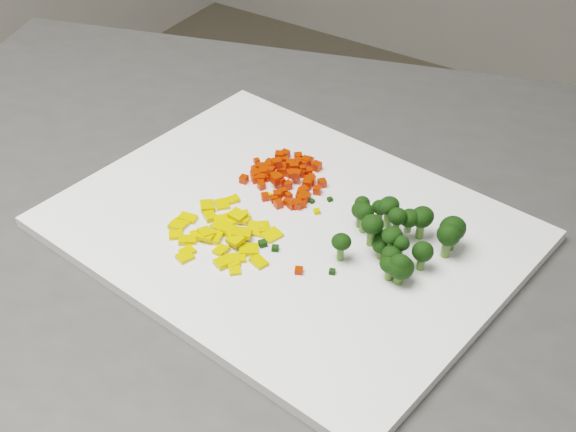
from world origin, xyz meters
The scene contains 149 objects.
cutting_board centered at (-0.33, -0.02, 0.91)m, with size 0.41×0.32×0.01m, color white.
carrot_pile centered at (-0.36, 0.03, 0.92)m, with size 0.09×0.09×0.03m, color red, non-canonical shape.
pepper_pile centered at (-0.36, -0.06, 0.92)m, with size 0.11×0.11×0.01m, color #DDAB0B, non-canonical shape.
broccoli_pile centered at (-0.23, 0.00, 0.94)m, with size 0.11×0.11×0.05m, color black, non-canonical shape.
carrot_cube_0 centered at (-0.36, 0.00, 0.91)m, with size 0.01×0.01×0.01m, color red.
carrot_cube_1 centered at (-0.39, 0.03, 0.92)m, with size 0.01×0.01×0.01m, color red.
carrot_cube_2 centered at (-0.36, 0.05, 0.92)m, with size 0.01×0.01×0.01m, color red.
carrot_cube_3 centered at (-0.34, 0.05, 0.91)m, with size 0.01×0.01×0.01m, color red.
carrot_cube_4 centered at (-0.39, 0.02, 0.91)m, with size 0.01×0.01×0.01m, color red.
carrot_cube_5 centered at (-0.37, 0.02, 0.92)m, with size 0.01×0.01×0.01m, color red.
carrot_cube_6 centered at (-0.39, 0.05, 0.91)m, with size 0.01×0.01×0.01m, color red.
carrot_cube_7 centered at (-0.33, 0.00, 0.91)m, with size 0.01×0.01×0.01m, color red.
carrot_cube_8 centered at (-0.41, 0.05, 0.91)m, with size 0.01×0.01×0.01m, color red.
carrot_cube_9 centered at (-0.33, 0.02, 0.91)m, with size 0.01×0.01×0.01m, color red.
carrot_cube_10 centered at (-0.33, 0.02, 0.91)m, with size 0.01×0.01×0.01m, color red.
carrot_cube_11 centered at (-0.38, 0.04, 0.92)m, with size 0.01×0.01×0.01m, color red.
carrot_cube_12 centered at (-0.36, 0.03, 0.92)m, with size 0.01×0.01×0.01m, color red.
carrot_cube_13 centered at (-0.38, 0.03, 0.91)m, with size 0.01×0.01×0.01m, color red.
carrot_cube_14 centered at (-0.33, 0.01, 0.92)m, with size 0.01×0.01×0.01m, color red.
carrot_cube_15 centered at (-0.35, 0.02, 0.91)m, with size 0.01×0.01×0.01m, color red.
carrot_cube_16 centered at (-0.38, 0.06, 0.91)m, with size 0.01×0.01×0.01m, color red.
carrot_cube_17 centered at (-0.34, 0.04, 0.92)m, with size 0.01×0.01×0.01m, color red.
carrot_cube_18 centered at (-0.37, 0.02, 0.92)m, with size 0.01×0.01×0.01m, color red.
carrot_cube_19 centered at (-0.35, 0.01, 0.91)m, with size 0.01×0.01×0.01m, color red.
carrot_cube_20 centered at (-0.38, 0.03, 0.91)m, with size 0.01×0.01×0.01m, color red.
carrot_cube_21 centered at (-0.37, 0.04, 0.91)m, with size 0.01×0.01×0.01m, color red.
carrot_cube_22 centered at (-0.40, 0.01, 0.91)m, with size 0.01×0.01×0.01m, color red.
carrot_cube_23 centered at (-0.39, 0.03, 0.91)m, with size 0.01×0.01×0.01m, color red.
carrot_cube_24 centered at (-0.39, 0.06, 0.92)m, with size 0.01×0.01×0.01m, color red.
carrot_cube_25 centered at (-0.35, 0.00, 0.91)m, with size 0.01×0.01×0.01m, color red.
carrot_cube_26 centered at (-0.39, 0.02, 0.92)m, with size 0.01×0.01×0.01m, color red.
carrot_cube_27 centered at (-0.35, 0.04, 0.92)m, with size 0.01×0.01×0.01m, color red.
carrot_cube_28 centered at (-0.34, 0.05, 0.91)m, with size 0.01×0.01×0.01m, color red.
carrot_cube_29 centered at (-0.37, 0.03, 0.92)m, with size 0.01×0.01×0.01m, color red.
carrot_cube_30 centered at (-0.38, 0.05, 0.91)m, with size 0.01×0.01×0.01m, color red.
carrot_cube_31 centered at (-0.36, 0.07, 0.92)m, with size 0.01×0.01×0.01m, color red.
carrot_cube_32 centered at (-0.33, 0.05, 0.91)m, with size 0.01×0.01×0.01m, color red.
carrot_cube_33 centered at (-0.35, 0.06, 0.91)m, with size 0.01×0.01×0.01m, color red.
carrot_cube_34 centered at (-0.36, 0.00, 0.91)m, with size 0.01×0.01×0.01m, color red.
carrot_cube_35 centered at (-0.33, 0.04, 0.91)m, with size 0.01×0.01×0.01m, color red.
carrot_cube_36 centered at (-0.39, 0.03, 0.91)m, with size 0.01×0.01×0.01m, color red.
carrot_cube_37 centered at (-0.36, 0.07, 0.91)m, with size 0.01×0.01×0.01m, color red.
carrot_cube_38 centered at (-0.36, 0.07, 0.91)m, with size 0.01×0.01×0.01m, color red.
carrot_cube_39 centered at (-0.35, 0.05, 0.91)m, with size 0.01×0.01×0.01m, color red.
carrot_cube_40 centered at (-0.39, 0.07, 0.92)m, with size 0.01×0.01×0.01m, color red.
carrot_cube_41 centered at (-0.36, 0.01, 0.91)m, with size 0.01×0.01×0.01m, color red.
carrot_cube_42 centered at (-0.36, 0.01, 0.91)m, with size 0.01×0.01×0.01m, color red.
carrot_cube_43 centered at (-0.39, 0.02, 0.91)m, with size 0.01×0.01×0.01m, color red.
carrot_cube_44 centered at (-0.38, 0.03, 0.91)m, with size 0.01×0.01×0.01m, color red.
carrot_cube_45 centered at (-0.39, 0.04, 0.91)m, with size 0.01×0.01×0.01m, color red.
carrot_cube_46 centered at (-0.38, 0.02, 0.91)m, with size 0.01×0.01×0.01m, color red.
carrot_cube_47 centered at (-0.36, 0.05, 0.92)m, with size 0.01×0.01×0.01m, color red.
carrot_cube_48 centered at (-0.40, 0.04, 0.91)m, with size 0.01×0.01×0.01m, color red.
carrot_cube_49 centered at (-0.36, 0.03, 0.91)m, with size 0.01×0.01×0.01m, color red.
carrot_cube_50 centered at (-0.39, 0.03, 0.91)m, with size 0.01×0.01×0.01m, color red.
carrot_cube_51 centered at (-0.40, 0.03, 0.91)m, with size 0.01×0.01×0.01m, color red.
carrot_cube_52 centered at (-0.36, 0.02, 0.92)m, with size 0.01×0.01×0.01m, color red.
carrot_cube_53 centered at (-0.34, 0.00, 0.91)m, with size 0.01×0.01×0.01m, color red.
carrot_cube_54 centered at (-0.39, 0.02, 0.91)m, with size 0.01×0.01×0.01m, color red.
carrot_cube_55 centered at (-0.37, 0.03, 0.91)m, with size 0.01×0.01×0.01m, color red.
carrot_cube_56 centered at (-0.34, 0.04, 0.91)m, with size 0.01×0.01×0.01m, color red.
carrot_cube_57 centered at (-0.34, 0.03, 0.91)m, with size 0.01×0.01×0.01m, color red.
carrot_cube_58 centered at (-0.33, 0.01, 0.91)m, with size 0.01×0.01×0.01m, color red.
carrot_cube_59 centered at (-0.37, 0.07, 0.92)m, with size 0.01×0.01×0.01m, color red.
carrot_cube_60 centered at (-0.38, 0.05, 0.91)m, with size 0.01×0.01×0.01m, color red.
carrot_cube_61 centered at (-0.40, 0.03, 0.91)m, with size 0.01×0.01×0.01m, color red.
carrot_cube_62 centered at (-0.37, 0.07, 0.91)m, with size 0.01×0.01×0.01m, color red.
carrot_cube_63 centered at (-0.35, 0.07, 0.92)m, with size 0.01×0.01×0.01m, color red.
carrot_cube_64 centered at (-0.34, 0.02, 0.91)m, with size 0.01×0.01×0.01m, color red.
carrot_cube_65 centered at (-0.37, 0.04, 0.92)m, with size 0.01×0.01×0.01m, color red.
carrot_cube_66 centered at (-0.36, 0.05, 0.92)m, with size 0.01×0.01×0.01m, color red.
carrot_cube_67 centered at (-0.38, 0.01, 0.91)m, with size 0.01×0.01×0.01m, color red.
carrot_cube_68 centered at (-0.38, 0.03, 0.92)m, with size 0.01×0.01×0.01m, color red.
carrot_cube_69 centered at (-0.36, 0.04, 0.92)m, with size 0.01×0.01×0.01m, color red.
carrot_cube_70 centered at (-0.38, 0.02, 0.91)m, with size 0.01×0.01×0.01m, color red.
carrot_cube_71 centered at (-0.39, 0.04, 0.91)m, with size 0.01×0.01×0.01m, color red.
carrot_cube_72 centered at (-0.34, 0.00, 0.91)m, with size 0.01×0.01×0.01m, color red.
carrot_cube_73 centered at (-0.37, 0.06, 0.92)m, with size 0.01×0.01×0.01m, color red.
carrot_cube_74 centered at (-0.33, 0.01, 0.92)m, with size 0.01×0.01×0.01m, color red.
carrot_cube_75 centered at (-0.39, 0.06, 0.91)m, with size 0.01×0.01×0.01m, color red.
carrot_cube_76 centered at (-0.39, 0.03, 0.91)m, with size 0.01×0.01×0.01m, color red.
pepper_chunk_0 centered at (-0.40, -0.04, 0.91)m, with size 0.02×0.01×0.00m, color #DDAB0B.
pepper_chunk_1 centered at (-0.37, -0.08, 0.91)m, with size 0.02×0.01×0.00m, color #DDAB0B.
pepper_chunk_2 centered at (-0.35, -0.07, 0.92)m, with size 0.01×0.01×0.00m, color #DDAB0B.
pepper_chunk_3 centered at (-0.34, -0.09, 0.91)m, with size 0.02×0.01×0.00m, color #DDAB0B.
pepper_chunk_4 centered at (-0.34, -0.04, 0.91)m, with size 0.02×0.01×0.00m, color #DDAB0B.
pepper_chunk_5 centered at (-0.35, -0.09, 0.91)m, with size 0.01×0.01×0.00m, color #DDAB0B.
pepper_chunk_6 centered at (-0.38, -0.08, 0.91)m, with size 0.01×0.01×0.00m, color #DDAB0B.
pepper_chunk_7 centered at (-0.35, -0.07, 0.92)m, with size 0.01×0.01×0.00m, color #DDAB0B.
pepper_chunk_8 centered at (-0.36, -0.06, 0.92)m, with size 0.01×0.01×0.00m, color #DDAB0B.
pepper_chunk_9 centered at (-0.37, -0.04, 0.91)m, with size 0.01×0.01×0.00m, color #DDAB0B.
pepper_chunk_10 centered at (-0.33, -0.04, 0.91)m, with size 0.02×0.01×0.00m, color #DDAB0B.
pepper_chunk_11 centered at (-0.38, -0.05, 0.91)m, with size 0.02×0.01×0.00m, color #DDAB0B.
pepper_chunk_12 centered at (-0.37, -0.06, 0.91)m, with size 0.02×0.01×0.00m, color #DDAB0B.
pepper_chunk_13 centered at (-0.39, -0.09, 0.91)m, with size 0.02×0.01×0.00m, color #DDAB0B.
pepper_chunk_14 centered at (-0.38, -0.08, 0.92)m, with size 0.02×0.01×0.00m, color #DDAB0B.
pepper_chunk_15 centered at (-0.38, -0.10, 0.91)m, with size 0.01×0.01×0.00m, color #DDAB0B.
pepper_chunk_16 centered at (-0.33, -0.07, 0.91)m, with size 0.02×0.02×0.00m, color #DDAB0B.
pepper_chunk_17 centered at (-0.34, -0.10, 0.91)m, with size 0.02×0.01×0.00m, color #DDAB0B.
pepper_chunk_18 centered at (-0.41, -0.08, 0.91)m, with size 0.02×0.01×0.00m, color #DDAB0B.
pepper_chunk_19 centered at (-0.41, -0.07, 0.91)m, with size 0.02×0.01×0.00m, color #DDAB0B.
pepper_chunk_20 centered at (-0.36, -0.06, 0.91)m, with size 0.01×0.01×0.00m, color #DDAB0B.
pepper_chunk_21 centered at (-0.35, -0.06, 0.92)m, with size 0.02×0.02×0.00m, color #DDAB0B.
pepper_chunk_22 centered at (-0.32, -0.08, 0.91)m, with size 0.01×0.02×0.00m, color #DDAB0B.
pepper_chunk_23 centered at (-0.38, -0.11, 0.91)m, with size 0.01×0.01×0.00m, color #DDAB0B.
pepper_chunk_24 centered at (-0.41, -0.07, 0.91)m, with size 0.02×0.02×0.00m, color #DDAB0B.
pepper_chunk_25 centered at (-0.37, -0.04, 0.91)m, with size 0.02×0.01×0.00m, color #DDAB0B.
pepper_chunk_26 centered at (-0.39, -0.05, 0.91)m, with size 0.01×0.01×0.00m, color #DDAB0B.
pepper_chunk_27 centered at (-0.38, -0.08, 0.92)m, with size 0.01×0.02×0.00m, color #DDAB0B.
pepper_chunk_28 centered at (-0.37, -0.05, 0.91)m, with size 0.02×0.01×0.00m, color #DDAB0B.
pepper_chunk_29 centered at (-0.35, -0.05, 0.91)m, with size 0.02×0.02×0.00m, color #DDAB0B.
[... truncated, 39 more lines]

